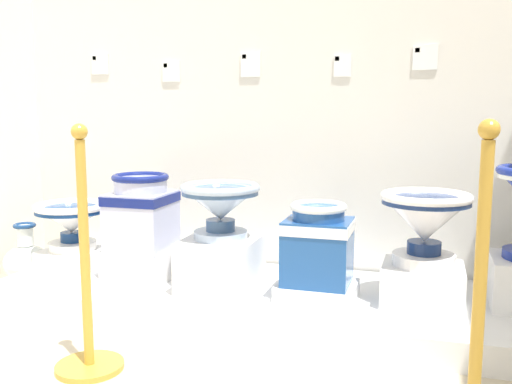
{
  "coord_description": "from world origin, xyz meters",
  "views": [
    {
      "loc": [
        2.49,
        -0.36,
        1.05
      ],
      "look_at": [
        1.65,
        2.38,
        0.63
      ],
      "focal_mm": 40.02,
      "sensor_mm": 36.0,
      "label": 1
    }
  ],
  "objects_px": {
    "info_placard_third": "(250,64)",
    "info_placard_fifth": "(425,57)",
    "antique_toilet_rightmost": "(71,218)",
    "info_placard_fourth": "(342,65)",
    "antique_toilet_leftmost": "(141,210)",
    "antique_toilet_pale_glazed": "(318,242)",
    "info_placard_second": "(171,71)",
    "stanchion_post_near_right": "(476,349)",
    "plinth_block_tall_cobalt": "(422,284)",
    "stanchion_post_near_left": "(87,304)",
    "info_placard_first": "(100,64)",
    "decorative_vase_corner": "(27,261)",
    "plinth_block_squat_floral": "(221,263)",
    "antique_toilet_squat_floral": "(220,202)",
    "plinth_block_leftmost": "(143,262)",
    "antique_toilet_tall_cobalt": "(425,219)",
    "plinth_block_pale_glazed": "(317,290)",
    "plinth_block_rightmost": "(73,258)"
  },
  "relations": [
    {
      "from": "plinth_block_tall_cobalt",
      "to": "info_placard_second",
      "type": "bearing_deg",
      "value": 162.76
    },
    {
      "from": "antique_toilet_leftmost",
      "to": "stanchion_post_near_right",
      "type": "xyz_separation_m",
      "value": [
        1.66,
        -0.94,
        -0.19
      ]
    },
    {
      "from": "antique_toilet_squat_floral",
      "to": "info_placard_fifth",
      "type": "relative_size",
      "value": 3.12
    },
    {
      "from": "info_placard_first",
      "to": "stanchion_post_near_left",
      "type": "height_order",
      "value": "info_placard_first"
    },
    {
      "from": "antique_toilet_tall_cobalt",
      "to": "stanchion_post_near_left",
      "type": "height_order",
      "value": "stanchion_post_near_left"
    },
    {
      "from": "plinth_block_leftmost",
      "to": "stanchion_post_near_right",
      "type": "height_order",
      "value": "stanchion_post_near_right"
    },
    {
      "from": "info_placard_first",
      "to": "decorative_vase_corner",
      "type": "height_order",
      "value": "info_placard_first"
    },
    {
      "from": "info_placard_second",
      "to": "stanchion_post_near_left",
      "type": "relative_size",
      "value": 0.12
    },
    {
      "from": "plinth_block_squat_floral",
      "to": "decorative_vase_corner",
      "type": "distance_m",
      "value": 1.3
    },
    {
      "from": "antique_toilet_squat_floral",
      "to": "stanchion_post_near_right",
      "type": "relative_size",
      "value": 0.39
    },
    {
      "from": "antique_toilet_leftmost",
      "to": "info_placard_third",
      "type": "height_order",
      "value": "info_placard_third"
    },
    {
      "from": "plinth_block_rightmost",
      "to": "stanchion_post_near_left",
      "type": "distance_m",
      "value": 1.13
    },
    {
      "from": "antique_toilet_rightmost",
      "to": "info_placard_fourth",
      "type": "height_order",
      "value": "info_placard_fourth"
    },
    {
      "from": "info_placard_fourth",
      "to": "antique_toilet_rightmost",
      "type": "bearing_deg",
      "value": -164.34
    },
    {
      "from": "decorative_vase_corner",
      "to": "antique_toilet_rightmost",
      "type": "bearing_deg",
      "value": 2.04
    },
    {
      "from": "antique_toilet_rightmost",
      "to": "info_placard_fourth",
      "type": "distance_m",
      "value": 1.78
    },
    {
      "from": "plinth_block_squat_floral",
      "to": "info_placard_third",
      "type": "relative_size",
      "value": 2.74
    },
    {
      "from": "decorative_vase_corner",
      "to": "info_placard_first",
      "type": "bearing_deg",
      "value": 56.36
    },
    {
      "from": "antique_toilet_leftmost",
      "to": "plinth_block_tall_cobalt",
      "type": "bearing_deg",
      "value": -0.41
    },
    {
      "from": "info_placard_fifth",
      "to": "decorative_vase_corner",
      "type": "bearing_deg",
      "value": -169.17
    },
    {
      "from": "plinth_block_pale_glazed",
      "to": "plinth_block_tall_cobalt",
      "type": "relative_size",
      "value": 1.02
    },
    {
      "from": "info_placard_fifth",
      "to": "plinth_block_pale_glazed",
      "type": "bearing_deg",
      "value": -130.23
    },
    {
      "from": "info_placard_second",
      "to": "antique_toilet_tall_cobalt",
      "type": "bearing_deg",
      "value": -17.24
    },
    {
      "from": "info_placard_third",
      "to": "info_placard_fourth",
      "type": "xyz_separation_m",
      "value": [
        0.53,
        -0.0,
        -0.02
      ]
    },
    {
      "from": "antique_toilet_squat_floral",
      "to": "info_placard_second",
      "type": "height_order",
      "value": "info_placard_second"
    },
    {
      "from": "antique_toilet_rightmost",
      "to": "plinth_block_tall_cobalt",
      "type": "bearing_deg",
      "value": -1.47
    },
    {
      "from": "antique_toilet_tall_cobalt",
      "to": "plinth_block_squat_floral",
      "type": "bearing_deg",
      "value": -175.82
    },
    {
      "from": "plinth_block_tall_cobalt",
      "to": "stanchion_post_near_left",
      "type": "bearing_deg",
      "value": -146.75
    },
    {
      "from": "stanchion_post_near_left",
      "to": "stanchion_post_near_right",
      "type": "bearing_deg",
      "value": -3.68
    },
    {
      "from": "antique_toilet_leftmost",
      "to": "antique_toilet_pale_glazed",
      "type": "xyz_separation_m",
      "value": [
        0.99,
        -0.08,
        -0.09
      ]
    },
    {
      "from": "plinth_block_tall_cobalt",
      "to": "info_placard_fifth",
      "type": "xyz_separation_m",
      "value": [
        -0.04,
        0.47,
        1.1
      ]
    },
    {
      "from": "plinth_block_pale_glazed",
      "to": "antique_toilet_tall_cobalt",
      "type": "distance_m",
      "value": 0.62
    },
    {
      "from": "info_placard_second",
      "to": "stanchion_post_near_right",
      "type": "distance_m",
      "value": 2.39
    },
    {
      "from": "antique_toilet_leftmost",
      "to": "plinth_block_squat_floral",
      "type": "xyz_separation_m",
      "value": [
        0.49,
        -0.08,
        -0.24
      ]
    },
    {
      "from": "stanchion_post_near_right",
      "to": "plinth_block_rightmost",
      "type": "bearing_deg",
      "value": 155.28
    },
    {
      "from": "plinth_block_squat_floral",
      "to": "plinth_block_pale_glazed",
      "type": "distance_m",
      "value": 0.51
    },
    {
      "from": "info_placard_fifth",
      "to": "plinth_block_tall_cobalt",
      "type": "bearing_deg",
      "value": -85.34
    },
    {
      "from": "plinth_block_leftmost",
      "to": "plinth_block_tall_cobalt",
      "type": "relative_size",
      "value": 1.01
    },
    {
      "from": "stanchion_post_near_left",
      "to": "stanchion_post_near_right",
      "type": "relative_size",
      "value": 0.97
    },
    {
      "from": "antique_toilet_leftmost",
      "to": "info_placard_third",
      "type": "relative_size",
      "value": 2.85
    },
    {
      "from": "info_placard_second",
      "to": "decorative_vase_corner",
      "type": "relative_size",
      "value": 0.32
    },
    {
      "from": "antique_toilet_squat_floral",
      "to": "stanchion_post_near_left",
      "type": "bearing_deg",
      "value": -110.41
    },
    {
      "from": "plinth_block_squat_floral",
      "to": "info_placard_second",
      "type": "distance_m",
      "value": 1.26
    },
    {
      "from": "info_placard_third",
      "to": "info_placard_fifth",
      "type": "height_order",
      "value": "info_placard_fifth"
    },
    {
      "from": "antique_toilet_tall_cobalt",
      "to": "plinth_block_tall_cobalt",
      "type": "bearing_deg",
      "value": 180.0
    },
    {
      "from": "plinth_block_leftmost",
      "to": "plinth_block_pale_glazed",
      "type": "relative_size",
      "value": 1.0
    },
    {
      "from": "antique_toilet_rightmost",
      "to": "plinth_block_pale_glazed",
      "type": "relative_size",
      "value": 1.1
    },
    {
      "from": "info_placard_first",
      "to": "stanchion_post_near_left",
      "type": "distance_m",
      "value": 1.83
    },
    {
      "from": "plinth_block_leftmost",
      "to": "antique_toilet_tall_cobalt",
      "type": "distance_m",
      "value": 1.53
    },
    {
      "from": "info_placard_first",
      "to": "info_placard_third",
      "type": "xyz_separation_m",
      "value": [
        0.99,
        0.0,
        -0.02
      ]
    }
  ]
}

